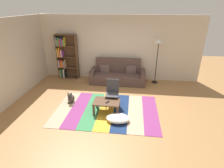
{
  "coord_description": "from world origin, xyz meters",
  "views": [
    {
      "loc": [
        0.61,
        -5.05,
        3.06
      ],
      "look_at": [
        -0.04,
        0.35,
        0.65
      ],
      "focal_mm": 28.88,
      "sensor_mm": 36.0,
      "label": 1
    }
  ],
  "objects_px": {
    "bookshelf": "(65,57)",
    "folding_chair": "(112,91)",
    "dog": "(71,98)",
    "coffee_table": "(107,103)",
    "couch": "(118,75)",
    "standing_lamp": "(158,47)",
    "tv_remote": "(107,102)",
    "pouf": "(118,118)"
  },
  "relations": [
    {
      "from": "bookshelf",
      "to": "folding_chair",
      "type": "height_order",
      "value": "bookshelf"
    },
    {
      "from": "bookshelf",
      "to": "dog",
      "type": "xyz_separation_m",
      "value": [
        0.94,
        -2.2,
        -0.8
      ]
    },
    {
      "from": "coffee_table",
      "to": "couch",
      "type": "bearing_deg",
      "value": 87.17
    },
    {
      "from": "standing_lamp",
      "to": "tv_remote",
      "type": "relative_size",
      "value": 12.19
    },
    {
      "from": "coffee_table",
      "to": "folding_chair",
      "type": "bearing_deg",
      "value": 73.67
    },
    {
      "from": "folding_chair",
      "to": "pouf",
      "type": "bearing_deg",
      "value": -42.65
    },
    {
      "from": "coffee_table",
      "to": "folding_chair",
      "type": "distance_m",
      "value": 0.49
    },
    {
      "from": "couch",
      "to": "folding_chair",
      "type": "distance_m",
      "value": 1.95
    },
    {
      "from": "coffee_table",
      "to": "pouf",
      "type": "xyz_separation_m",
      "value": [
        0.39,
        -0.45,
        -0.22
      ]
    },
    {
      "from": "coffee_table",
      "to": "standing_lamp",
      "type": "height_order",
      "value": "standing_lamp"
    },
    {
      "from": "pouf",
      "to": "coffee_table",
      "type": "bearing_deg",
      "value": 130.4
    },
    {
      "from": "dog",
      "to": "folding_chair",
      "type": "bearing_deg",
      "value": -0.99
    },
    {
      "from": "folding_chair",
      "to": "dog",
      "type": "bearing_deg",
      "value": -150.37
    },
    {
      "from": "couch",
      "to": "standing_lamp",
      "type": "relative_size",
      "value": 1.24
    },
    {
      "from": "bookshelf",
      "to": "coffee_table",
      "type": "bearing_deg",
      "value": -49.84
    },
    {
      "from": "coffee_table",
      "to": "pouf",
      "type": "height_order",
      "value": "coffee_table"
    },
    {
      "from": "bookshelf",
      "to": "tv_remote",
      "type": "xyz_separation_m",
      "value": [
        2.26,
        -2.71,
        -0.57
      ]
    },
    {
      "from": "couch",
      "to": "tv_remote",
      "type": "bearing_deg",
      "value": -91.93
    },
    {
      "from": "pouf",
      "to": "standing_lamp",
      "type": "relative_size",
      "value": 0.36
    },
    {
      "from": "standing_lamp",
      "to": "folding_chair",
      "type": "height_order",
      "value": "standing_lamp"
    },
    {
      "from": "couch",
      "to": "coffee_table",
      "type": "bearing_deg",
      "value": -92.83
    },
    {
      "from": "pouf",
      "to": "dog",
      "type": "height_order",
      "value": "dog"
    },
    {
      "from": "standing_lamp",
      "to": "folding_chair",
      "type": "bearing_deg",
      "value": -126.6
    },
    {
      "from": "coffee_table",
      "to": "dog",
      "type": "distance_m",
      "value": 1.38
    },
    {
      "from": "dog",
      "to": "bookshelf",
      "type": "bearing_deg",
      "value": 113.11
    },
    {
      "from": "pouf",
      "to": "dog",
      "type": "bearing_deg",
      "value": 151.86
    },
    {
      "from": "bookshelf",
      "to": "pouf",
      "type": "distance_m",
      "value": 4.14
    },
    {
      "from": "couch",
      "to": "folding_chair",
      "type": "relative_size",
      "value": 2.51
    },
    {
      "from": "couch",
      "to": "standing_lamp",
      "type": "xyz_separation_m",
      "value": [
        1.58,
        0.18,
        1.19
      ]
    },
    {
      "from": "pouf",
      "to": "tv_remote",
      "type": "height_order",
      "value": "tv_remote"
    },
    {
      "from": "couch",
      "to": "dog",
      "type": "xyz_separation_m",
      "value": [
        -1.41,
        -1.91,
        -0.18
      ]
    },
    {
      "from": "bookshelf",
      "to": "pouf",
      "type": "height_order",
      "value": "bookshelf"
    },
    {
      "from": "dog",
      "to": "standing_lamp",
      "type": "height_order",
      "value": "standing_lamp"
    },
    {
      "from": "coffee_table",
      "to": "standing_lamp",
      "type": "distance_m",
      "value": 3.28
    },
    {
      "from": "pouf",
      "to": "folding_chair",
      "type": "height_order",
      "value": "folding_chair"
    },
    {
      "from": "dog",
      "to": "folding_chair",
      "type": "distance_m",
      "value": 1.46
    },
    {
      "from": "dog",
      "to": "tv_remote",
      "type": "relative_size",
      "value": 2.65
    },
    {
      "from": "bookshelf",
      "to": "folding_chair",
      "type": "xyz_separation_m",
      "value": [
        2.35,
        -2.22,
        -0.43
      ]
    },
    {
      "from": "coffee_table",
      "to": "folding_chair",
      "type": "height_order",
      "value": "folding_chair"
    },
    {
      "from": "tv_remote",
      "to": "dog",
      "type": "bearing_deg",
      "value": -172.47
    },
    {
      "from": "bookshelf",
      "to": "folding_chair",
      "type": "distance_m",
      "value": 3.26
    },
    {
      "from": "dog",
      "to": "tv_remote",
      "type": "bearing_deg",
      "value": -21.13
    }
  ]
}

